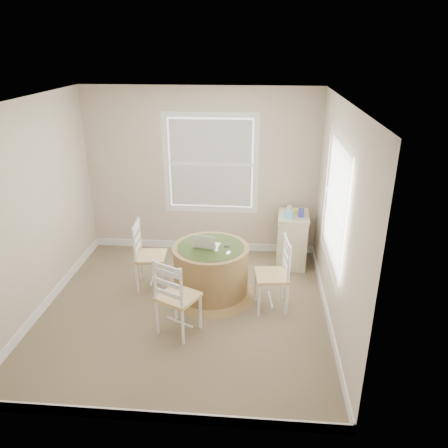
{
  "coord_description": "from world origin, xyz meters",
  "views": [
    {
      "loc": [
        0.9,
        -4.68,
        3.18
      ],
      "look_at": [
        0.47,
        0.45,
        1.02
      ],
      "focal_mm": 35.0,
      "sensor_mm": 36.0,
      "label": 1
    }
  ],
  "objects_px": {
    "round_table": "(211,269)",
    "corner_chest": "(292,239)",
    "chair_left": "(151,256)",
    "chair_near": "(178,296)",
    "laptop": "(206,245)",
    "chair_right": "(272,275)"
  },
  "relations": [
    {
      "from": "chair_right",
      "to": "corner_chest",
      "type": "distance_m",
      "value": 1.3
    },
    {
      "from": "chair_left",
      "to": "chair_near",
      "type": "relative_size",
      "value": 1.0
    },
    {
      "from": "round_table",
      "to": "laptop",
      "type": "height_order",
      "value": "laptop"
    },
    {
      "from": "chair_left",
      "to": "corner_chest",
      "type": "height_order",
      "value": "chair_left"
    },
    {
      "from": "chair_right",
      "to": "laptop",
      "type": "xyz_separation_m",
      "value": [
        -0.85,
        0.26,
        0.27
      ]
    },
    {
      "from": "chair_left",
      "to": "laptop",
      "type": "xyz_separation_m",
      "value": [
        0.78,
        -0.14,
        0.27
      ]
    },
    {
      "from": "chair_near",
      "to": "laptop",
      "type": "xyz_separation_m",
      "value": [
        0.23,
        0.84,
        0.27
      ]
    },
    {
      "from": "chair_left",
      "to": "chair_near",
      "type": "xyz_separation_m",
      "value": [
        0.56,
        -0.98,
        0.0
      ]
    },
    {
      "from": "corner_chest",
      "to": "chair_left",
      "type": "bearing_deg",
      "value": -153.54
    },
    {
      "from": "round_table",
      "to": "chair_left",
      "type": "height_order",
      "value": "chair_left"
    },
    {
      "from": "round_table",
      "to": "corner_chest",
      "type": "relative_size",
      "value": 1.46
    },
    {
      "from": "round_table",
      "to": "chair_near",
      "type": "relative_size",
      "value": 1.24
    },
    {
      "from": "round_table",
      "to": "laptop",
      "type": "xyz_separation_m",
      "value": [
        -0.06,
        0.0,
        0.35
      ]
    },
    {
      "from": "chair_near",
      "to": "corner_chest",
      "type": "relative_size",
      "value": 1.17
    },
    {
      "from": "chair_left",
      "to": "laptop",
      "type": "bearing_deg",
      "value": -104.58
    },
    {
      "from": "chair_near",
      "to": "chair_right",
      "type": "distance_m",
      "value": 1.22
    },
    {
      "from": "laptop",
      "to": "chair_right",
      "type": "bearing_deg",
      "value": 174.19
    },
    {
      "from": "chair_left",
      "to": "chair_right",
      "type": "xyz_separation_m",
      "value": [
        1.63,
        -0.4,
        0.0
      ]
    },
    {
      "from": "round_table",
      "to": "chair_near",
      "type": "xyz_separation_m",
      "value": [
        -0.28,
        -0.84,
        0.08
      ]
    },
    {
      "from": "chair_right",
      "to": "corner_chest",
      "type": "bearing_deg",
      "value": 158.45
    },
    {
      "from": "chair_near",
      "to": "corner_chest",
      "type": "distance_m",
      "value": 2.31
    },
    {
      "from": "chair_left",
      "to": "laptop",
      "type": "height_order",
      "value": "chair_left"
    }
  ]
}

